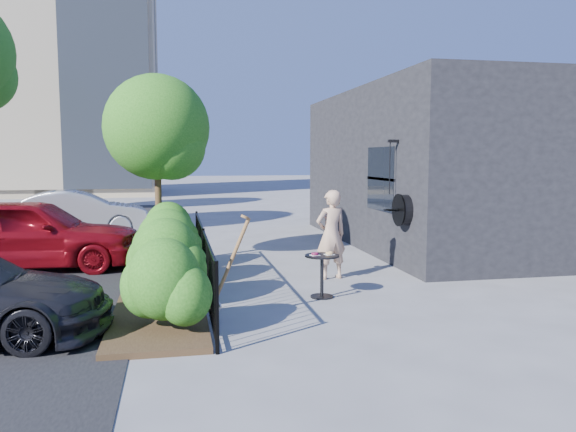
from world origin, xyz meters
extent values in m
plane|color=gray|center=(0.00, 0.00, 0.00)|extent=(120.00, 120.00, 0.00)
cube|color=black|center=(5.50, 4.50, 2.00)|extent=(6.00, 9.00, 4.00)
cube|color=black|center=(2.51, 2.40, 1.80)|extent=(0.04, 1.60, 1.40)
cube|color=black|center=(2.52, 2.40, 1.80)|extent=(0.05, 1.70, 0.06)
cylinder|color=black|center=(2.42, 0.90, 1.25)|extent=(0.18, 0.60, 0.60)
cylinder|color=black|center=(2.32, 0.90, 1.25)|extent=(0.03, 0.64, 0.64)
cube|color=black|center=(2.40, 1.40, 2.60)|extent=(0.25, 0.06, 0.06)
cylinder|color=black|center=(2.32, 1.40, 2.05)|extent=(0.02, 0.02, 1.05)
cylinder|color=black|center=(-1.50, -3.00, 0.55)|extent=(0.05, 0.05, 1.10)
cylinder|color=black|center=(-1.50, 0.00, 0.55)|extent=(0.05, 0.05, 1.10)
cylinder|color=black|center=(-1.50, 3.00, 0.55)|extent=(0.05, 0.05, 1.10)
cube|color=black|center=(-1.50, 0.00, 1.06)|extent=(0.03, 6.00, 0.03)
cube|color=black|center=(-1.50, 0.00, 0.10)|extent=(0.03, 6.00, 0.03)
cylinder|color=black|center=(-1.50, -2.90, 0.55)|extent=(0.02, 0.02, 1.04)
cylinder|color=black|center=(-1.50, -2.70, 0.55)|extent=(0.02, 0.02, 1.04)
cylinder|color=black|center=(-1.50, -2.50, 0.55)|extent=(0.02, 0.02, 1.04)
cylinder|color=black|center=(-1.50, -2.30, 0.55)|extent=(0.02, 0.02, 1.04)
cylinder|color=black|center=(-1.50, -2.10, 0.55)|extent=(0.02, 0.02, 1.04)
cylinder|color=black|center=(-1.50, -1.90, 0.55)|extent=(0.02, 0.02, 1.04)
cylinder|color=black|center=(-1.50, -1.70, 0.55)|extent=(0.02, 0.02, 1.04)
cylinder|color=black|center=(-1.50, -1.50, 0.55)|extent=(0.02, 0.02, 1.04)
cylinder|color=black|center=(-1.50, -1.30, 0.55)|extent=(0.02, 0.02, 1.04)
cylinder|color=black|center=(-1.50, -1.10, 0.55)|extent=(0.02, 0.02, 1.04)
cylinder|color=black|center=(-1.50, -0.90, 0.55)|extent=(0.02, 0.02, 1.04)
cylinder|color=black|center=(-1.50, -0.70, 0.55)|extent=(0.02, 0.02, 1.04)
cylinder|color=black|center=(-1.50, -0.50, 0.55)|extent=(0.02, 0.02, 1.04)
cylinder|color=black|center=(-1.50, -0.30, 0.55)|extent=(0.02, 0.02, 1.04)
cylinder|color=black|center=(-1.50, -0.10, 0.55)|extent=(0.02, 0.02, 1.04)
cylinder|color=black|center=(-1.50, 0.10, 0.55)|extent=(0.02, 0.02, 1.04)
cylinder|color=black|center=(-1.50, 0.30, 0.55)|extent=(0.02, 0.02, 1.04)
cylinder|color=black|center=(-1.50, 0.50, 0.55)|extent=(0.02, 0.02, 1.04)
cylinder|color=black|center=(-1.50, 0.70, 0.55)|extent=(0.02, 0.02, 1.04)
cylinder|color=black|center=(-1.50, 0.90, 0.55)|extent=(0.02, 0.02, 1.04)
cylinder|color=black|center=(-1.50, 1.10, 0.55)|extent=(0.02, 0.02, 1.04)
cylinder|color=black|center=(-1.50, 1.30, 0.55)|extent=(0.02, 0.02, 1.04)
cylinder|color=black|center=(-1.50, 1.50, 0.55)|extent=(0.02, 0.02, 1.04)
cylinder|color=black|center=(-1.50, 1.70, 0.55)|extent=(0.02, 0.02, 1.04)
cylinder|color=black|center=(-1.50, 1.90, 0.55)|extent=(0.02, 0.02, 1.04)
cylinder|color=black|center=(-1.50, 2.10, 0.55)|extent=(0.02, 0.02, 1.04)
cylinder|color=black|center=(-1.50, 2.30, 0.55)|extent=(0.02, 0.02, 1.04)
cylinder|color=black|center=(-1.50, 2.50, 0.55)|extent=(0.02, 0.02, 1.04)
cylinder|color=black|center=(-1.50, 2.70, 0.55)|extent=(0.02, 0.02, 1.04)
cylinder|color=black|center=(-1.50, 2.90, 0.55)|extent=(0.02, 0.02, 1.04)
cube|color=#382616|center=(-2.20, 0.00, 0.04)|extent=(1.30, 6.00, 0.08)
ellipsoid|color=#206116|center=(-2.10, -2.20, 0.70)|extent=(1.10, 1.10, 1.24)
ellipsoid|color=#206116|center=(-2.10, -0.60, 0.70)|extent=(1.10, 1.10, 1.24)
ellipsoid|color=#206116|center=(-2.10, 0.90, 0.70)|extent=(1.10, 1.10, 1.24)
ellipsoid|color=#206116|center=(-2.10, 2.30, 0.70)|extent=(1.10, 1.10, 1.24)
cylinder|color=#3F2B19|center=(-2.30, 2.80, 1.20)|extent=(0.14, 0.14, 2.40)
sphere|color=#206116|center=(-2.30, 2.80, 2.84)|extent=(2.20, 2.20, 2.20)
sphere|color=#206116|center=(-2.00, 2.60, 2.51)|extent=(1.43, 1.43, 1.43)
cylinder|color=black|center=(0.37, -0.67, 0.69)|extent=(0.56, 0.56, 0.03)
cylinder|color=black|center=(0.37, -0.67, 0.34)|extent=(0.06, 0.06, 0.67)
cylinder|color=black|center=(0.37, -0.67, 0.01)|extent=(0.37, 0.37, 0.03)
cube|color=white|center=(0.24, -0.69, 0.70)|extent=(0.17, 0.17, 0.01)
cube|color=white|center=(0.49, -0.67, 0.70)|extent=(0.17, 0.17, 0.01)
torus|color=#4F0D26|center=(0.24, -0.69, 0.73)|extent=(0.12, 0.12, 0.04)
torus|color=tan|center=(0.49, -0.67, 0.73)|extent=(0.12, 0.12, 0.04)
imported|color=tan|center=(0.90, 0.68, 0.84)|extent=(0.68, 0.53, 1.67)
cylinder|color=brown|center=(-1.22, -1.70, 0.81)|extent=(0.58, 0.05, 1.28)
cube|color=gray|center=(-1.42, -1.70, 0.11)|extent=(0.14, 0.20, 0.27)
cylinder|color=brown|center=(-1.01, -1.70, 1.46)|extent=(0.11, 0.11, 0.07)
imported|color=maroon|center=(-4.85, 2.77, 0.74)|extent=(4.45, 2.05, 1.48)
imported|color=silver|center=(-4.72, 7.72, 0.66)|extent=(4.13, 1.86, 1.32)
camera|label=1|loc=(-1.94, -9.35, 2.28)|focal=35.00mm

